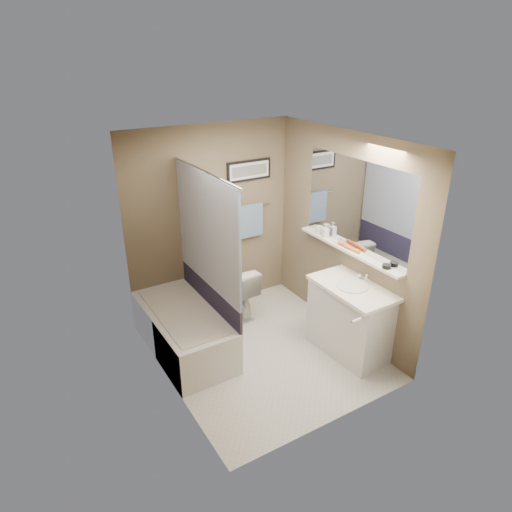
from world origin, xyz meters
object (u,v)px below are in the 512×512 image
soap_bottle (325,230)px  bathtub (183,331)px  hair_brush_front (352,249)px  candle_bowl_near (386,266)px  glass_jar (319,230)px  hair_brush_back (346,246)px  toilet (235,291)px  vanity (350,321)px

soap_bottle → bathtub: bearing=172.1°
bathtub → hair_brush_front: 2.12m
candle_bowl_near → glass_jar: 1.11m
hair_brush_back → soap_bottle: (0.00, 0.38, 0.06)m
bathtub → hair_brush_front: hair_brush_front is taller
toilet → vanity: (0.72, -1.37, 0.06)m
vanity → toilet: bearing=113.9°
glass_jar → soap_bottle: size_ratio=0.61×
vanity → glass_jar: (0.19, 0.85, 0.77)m
glass_jar → hair_brush_front: bearing=-90.0°
toilet → hair_brush_back: size_ratio=3.12×
toilet → hair_brush_back: 1.56m
toilet → hair_brush_front: size_ratio=3.12×
glass_jar → bathtub: bearing=175.5°
candle_bowl_near → soap_bottle: bearing=90.0°
toilet → vanity: bearing=114.0°
vanity → candle_bowl_near: bearing=-57.7°
candle_bowl_near → soap_bottle: 1.00m
hair_brush_back → glass_jar: size_ratio=2.20×
hair_brush_back → soap_bottle: soap_bottle is taller
bathtub → glass_jar: 2.01m
candle_bowl_near → toilet: bearing=119.3°
hair_brush_front → soap_bottle: bearing=90.0°
vanity → hair_brush_back: size_ratio=4.09×
vanity → hair_brush_front: 0.81m
candle_bowl_near → hair_brush_back: (0.00, 0.62, 0.00)m
hair_brush_front → hair_brush_back: same height
hair_brush_back → soap_bottle: 0.38m
hair_brush_back → glass_jar: bearing=90.0°
hair_brush_back → soap_bottle: bearing=90.0°
candle_bowl_near → vanity: bearing=126.3°
hair_brush_back → bathtub: bearing=160.7°
glass_jar → toilet: bearing=150.6°
bathtub → toilet: toilet is taller
bathtub → toilet: bearing=22.4°
candle_bowl_near → soap_bottle: size_ratio=0.55×
toilet → soap_bottle: (0.91, -0.62, 0.85)m
candle_bowl_near → glass_jar: bearing=90.0°
bathtub → hair_brush_back: 2.09m
glass_jar → vanity: bearing=-102.2°
toilet → glass_jar: (0.91, -0.51, 0.82)m
bathtub → soap_bottle: soap_bottle is taller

